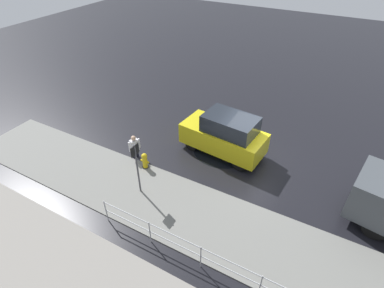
{
  "coord_description": "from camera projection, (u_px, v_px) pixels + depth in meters",
  "views": [
    {
      "loc": [
        -2.73,
        10.75,
        8.93
      ],
      "look_at": [
        2.42,
        1.31,
        0.9
      ],
      "focal_mm": 28.0,
      "sensor_mm": 36.0,
      "label": 1
    }
  ],
  "objects": [
    {
      "name": "ground_plane",
      "position": [
        251.0,
        159.0,
        13.95
      ],
      "size": [
        60.0,
        60.0,
        0.0
      ],
      "primitive_type": "plane",
      "color": "black"
    },
    {
      "name": "pedestrian",
      "position": [
        134.0,
        146.0,
        13.68
      ],
      "size": [
        0.37,
        0.52,
        1.22
      ],
      "color": "silver",
      "rests_on": "ground"
    },
    {
      "name": "fire_hydrant",
      "position": [
        145.0,
        161.0,
        13.24
      ],
      "size": [
        0.42,
        0.31,
        0.8
      ],
      "color": "gold",
      "rests_on": "ground"
    },
    {
      "name": "metal_railing",
      "position": [
        230.0,
        267.0,
        8.83
      ],
      "size": [
        9.65,
        0.04,
        1.05
      ],
      "color": "#B7BABF",
      "rests_on": "ground"
    },
    {
      "name": "puddle_patch",
      "position": [
        222.0,
        149.0,
        14.56
      ],
      "size": [
        2.85,
        2.85,
        0.01
      ],
      "primitive_type": "cylinder",
      "color": "black",
      "rests_on": "ground"
    },
    {
      "name": "sign_post",
      "position": [
        137.0,
        162.0,
        11.36
      ],
      "size": [
        0.07,
        0.44,
        2.4
      ],
      "color": "#4C4C51",
      "rests_on": "ground"
    },
    {
      "name": "kerb_strip",
      "position": [
        212.0,
        223.0,
        10.98
      ],
      "size": [
        24.0,
        3.2,
        0.04
      ],
      "primitive_type": "cube",
      "color": "slate",
      "rests_on": "ground"
    },
    {
      "name": "moving_hatchback",
      "position": [
        225.0,
        135.0,
        13.79
      ],
      "size": [
        4.06,
        2.1,
        2.06
      ],
      "color": "yellow",
      "rests_on": "ground"
    }
  ]
}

